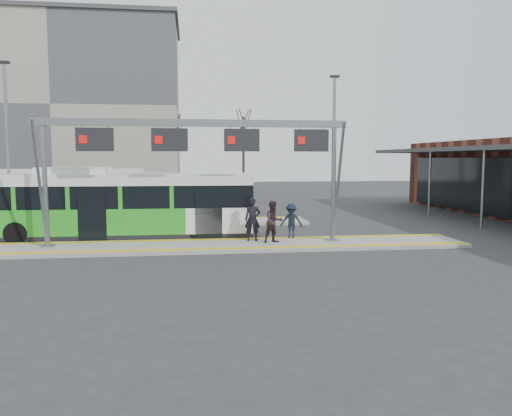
{
  "coord_description": "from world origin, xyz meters",
  "views": [
    {
      "loc": [
        -0.65,
        -20.76,
        3.72
      ],
      "look_at": [
        2.45,
        3.0,
        1.35
      ],
      "focal_mm": 35.0,
      "sensor_mm": 36.0,
      "label": 1
    }
  ],
  "objects_px": {
    "hero_bus": "(119,206)",
    "passenger_c": "(291,221)",
    "passenger_b": "(274,222)",
    "gantry": "(198,145)",
    "passenger_a": "(253,219)"
  },
  "relations": [
    {
      "from": "hero_bus",
      "to": "passenger_c",
      "type": "distance_m",
      "value": 7.98
    },
    {
      "from": "hero_bus",
      "to": "passenger_b",
      "type": "distance_m",
      "value": 7.35
    },
    {
      "from": "hero_bus",
      "to": "passenger_b",
      "type": "xyz_separation_m",
      "value": [
        6.78,
        -2.79,
        -0.49
      ]
    },
    {
      "from": "passenger_b",
      "to": "passenger_c",
      "type": "bearing_deg",
      "value": 29.4
    },
    {
      "from": "passenger_a",
      "to": "passenger_c",
      "type": "bearing_deg",
      "value": 20.65
    },
    {
      "from": "gantry",
      "to": "passenger_b",
      "type": "relative_size",
      "value": 7.28
    },
    {
      "from": "passenger_b",
      "to": "passenger_c",
      "type": "distance_m",
      "value": 1.45
    },
    {
      "from": "gantry",
      "to": "passenger_b",
      "type": "xyz_separation_m",
      "value": [
        3.18,
        -0.21,
        -3.26
      ]
    },
    {
      "from": "gantry",
      "to": "passenger_b",
      "type": "bearing_deg",
      "value": -3.87
    },
    {
      "from": "hero_bus",
      "to": "passenger_c",
      "type": "height_order",
      "value": "hero_bus"
    },
    {
      "from": "gantry",
      "to": "hero_bus",
      "type": "relative_size",
      "value": 1.07
    },
    {
      "from": "hero_bus",
      "to": "gantry",
      "type": "bearing_deg",
      "value": -34.77
    },
    {
      "from": "hero_bus",
      "to": "passenger_a",
      "type": "relative_size",
      "value": 6.47
    },
    {
      "from": "gantry",
      "to": "passenger_c",
      "type": "relative_size",
      "value": 8.28
    },
    {
      "from": "gantry",
      "to": "hero_bus",
      "type": "xyz_separation_m",
      "value": [
        -3.6,
        2.58,
        -2.77
      ]
    }
  ]
}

